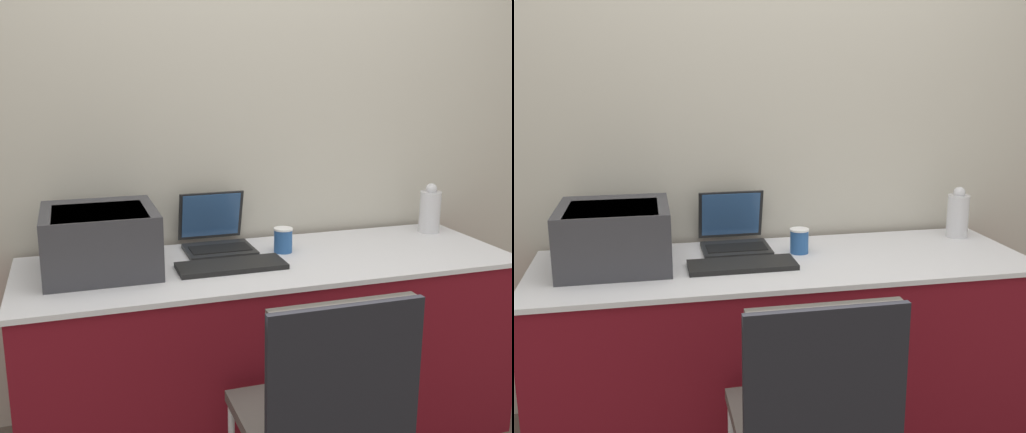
# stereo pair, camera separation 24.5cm
# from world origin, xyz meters

# --- Properties ---
(wall_back) EXTENTS (8.00, 0.05, 2.60)m
(wall_back) POSITION_xyz_m (0.00, 0.74, 1.30)
(wall_back) COLOR #B7B2A3
(wall_back) RESTS_ON ground_plane
(table) EXTENTS (2.03, 0.69, 0.79)m
(table) POSITION_xyz_m (0.00, 0.33, 0.40)
(table) COLOR maroon
(table) RESTS_ON ground_plane
(printer) EXTENTS (0.43, 0.43, 0.25)m
(printer) POSITION_xyz_m (-0.67, 0.40, 0.92)
(printer) COLOR #333338
(printer) RESTS_ON table
(laptop_left) EXTENTS (0.29, 0.31, 0.24)m
(laptop_left) POSITION_xyz_m (-0.17, 0.56, 0.84)
(laptop_left) COLOR black
(laptop_left) RESTS_ON table
(external_keyboard) EXTENTS (0.43, 0.17, 0.02)m
(external_keyboard) POSITION_xyz_m (-0.18, 0.28, 0.80)
(external_keyboard) COLOR black
(external_keyboard) RESTS_ON table
(coffee_cup) EXTENTS (0.08, 0.08, 0.11)m
(coffee_cup) POSITION_xyz_m (0.09, 0.42, 0.84)
(coffee_cup) COLOR #285699
(coffee_cup) RESTS_ON table
(metal_pitcher) EXTENTS (0.10, 0.10, 0.24)m
(metal_pitcher) POSITION_xyz_m (0.88, 0.53, 0.90)
(metal_pitcher) COLOR silver
(metal_pitcher) RESTS_ON table
(chair) EXTENTS (0.46, 0.50, 0.94)m
(chair) POSITION_xyz_m (-0.09, -0.43, 0.57)
(chair) COLOR #4C4742
(chair) RESTS_ON ground_plane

